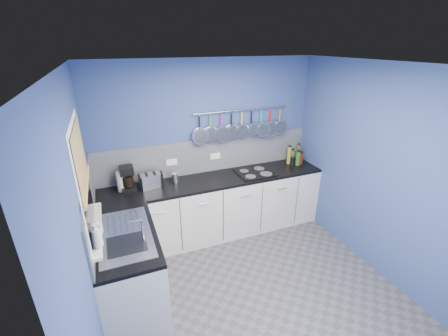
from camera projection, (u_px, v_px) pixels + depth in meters
floor at (251, 288)px, 3.53m from camera, size 3.20×3.00×0.02m
ceiling at (262, 64)px, 2.55m from camera, size 3.20×3.00×0.02m
wall_back at (208, 148)px, 4.33m from camera, size 3.20×0.02×2.50m
wall_front at (374, 307)px, 1.75m from camera, size 3.20×0.02×2.50m
wall_left at (84, 228)px, 2.49m from camera, size 0.02×3.00×2.50m
wall_right at (375, 171)px, 3.59m from camera, size 0.02×3.00×2.50m
backsplash_back at (209, 155)px, 4.35m from camera, size 3.20×0.02×0.50m
backsplash_left at (90, 204)px, 3.05m from camera, size 0.02×1.80×0.50m
cabinet_run_back at (216, 207)px, 4.39m from camera, size 3.20×0.60×0.86m
worktop_back at (216, 180)px, 4.21m from camera, size 3.20×0.60×0.04m
cabinet_run_left at (131, 271)px, 3.18m from camera, size 0.60×1.20×0.86m
worktop_left at (125, 236)px, 3.00m from camera, size 0.60×1.20×0.04m
window_frame at (83, 180)px, 2.64m from camera, size 0.01×1.00×1.10m
window_glass at (84, 180)px, 2.64m from camera, size 0.01×0.90×1.00m
bamboo_blind at (80, 156)px, 2.56m from camera, size 0.01×0.90×0.55m
window_sill at (96, 228)px, 2.85m from camera, size 0.10×0.98×0.03m
sink_unit at (125, 234)px, 2.99m from camera, size 0.50×0.95×0.01m
mixer_tap at (142, 230)px, 2.84m from camera, size 0.12×0.08×0.26m
socket_left at (172, 162)px, 4.16m from camera, size 0.15×0.01×0.09m
socket_right at (215, 156)px, 4.38m from camera, size 0.15×0.01×0.09m
pot_rail at (242, 110)px, 4.24m from camera, size 1.45×0.02×0.02m
soap_bottle_a at (96, 235)px, 2.53m from camera, size 0.11×0.11×0.24m
soap_bottle_b at (97, 226)px, 2.71m from camera, size 0.09×0.09×0.17m
paper_towel at (122, 181)px, 3.82m from camera, size 0.14×0.14×0.27m
coffee_maker at (128, 179)px, 3.82m from camera, size 0.18×0.20×0.32m
toaster at (151, 180)px, 3.93m from camera, size 0.32×0.22×0.18m
canister at (175, 178)px, 4.07m from camera, size 0.11×0.11×0.13m
hob at (255, 173)px, 4.38m from camera, size 0.52×0.46×0.01m
pan_0 at (200, 129)px, 4.10m from camera, size 0.23×0.07×0.42m
pan_1 at (211, 128)px, 4.15m from camera, size 0.21×0.06×0.40m
pan_2 at (221, 127)px, 4.21m from camera, size 0.23×0.07×0.42m
pan_3 at (232, 125)px, 4.26m from camera, size 0.21×0.07×0.40m
pan_4 at (242, 124)px, 4.31m from camera, size 0.21×0.07×0.40m
pan_5 at (252, 122)px, 4.36m from camera, size 0.17×0.11×0.36m
pan_6 at (261, 122)px, 4.42m from camera, size 0.21×0.11×0.40m
pan_7 at (270, 122)px, 4.48m from camera, size 0.24×0.07×0.43m
pan_8 at (279, 121)px, 4.53m from camera, size 0.23×0.07×0.42m
condiment_0 at (298, 154)px, 4.73m from camera, size 0.06×0.06×0.29m
condiment_1 at (292, 156)px, 4.74m from camera, size 0.07×0.07×0.20m
condiment_2 at (289, 155)px, 4.68m from camera, size 0.06×0.06×0.27m
condiment_3 at (301, 158)px, 4.68m from camera, size 0.07×0.07×0.18m
condiment_4 at (298, 158)px, 4.63m from camera, size 0.07×0.07×0.22m
condiment_5 at (292, 162)px, 4.64m from camera, size 0.06×0.06×0.12m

